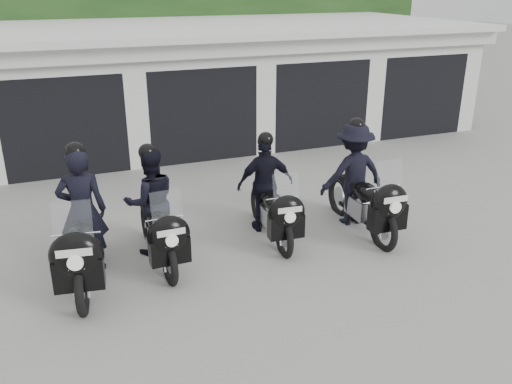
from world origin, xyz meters
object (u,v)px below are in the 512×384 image
object	(u,v)px
police_bike_a	(82,229)
police_bike_b	(154,211)
police_bike_c	(268,192)
police_bike_d	(358,181)

from	to	relation	value
police_bike_a	police_bike_b	world-z (taller)	police_bike_a
police_bike_a	police_bike_c	size ratio (longest dim) A/B	1.13
police_bike_a	police_bike_c	world-z (taller)	police_bike_a
police_bike_a	police_bike_b	bearing A→B (deg)	26.27
police_bike_b	police_bike_d	distance (m)	3.51
police_bike_c	police_bike_d	xyz separation A→B (m)	(1.55, -0.28, 0.08)
police_bike_d	police_bike_b	bearing A→B (deg)	179.27
police_bike_b	police_bike_d	bearing A→B (deg)	-3.93
police_bike_a	police_bike_b	size ratio (longest dim) A/B	1.10
police_bike_a	police_bike_d	distance (m)	4.60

